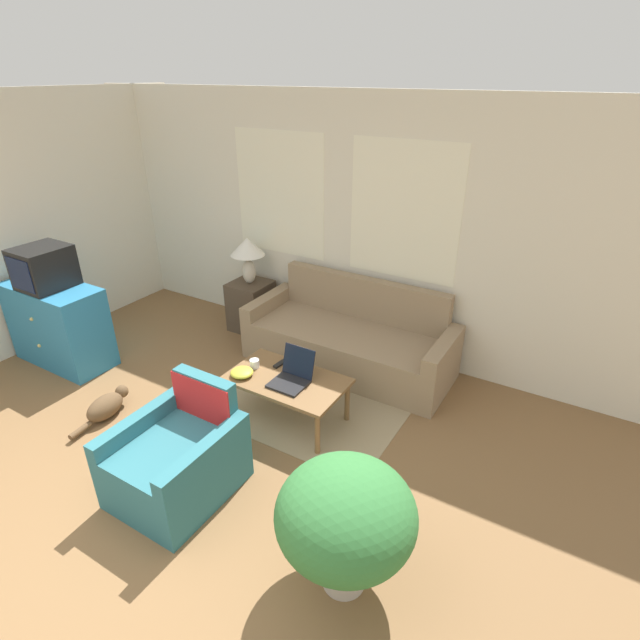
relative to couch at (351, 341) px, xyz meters
name	(u,v)px	position (x,y,z in m)	size (l,w,h in m)	color
ground_plane	(71,574)	(-0.32, -3.04, -0.26)	(16.00, 16.00, 0.00)	brown
wall_back	(346,227)	(-0.32, 0.42, 1.04)	(6.70, 0.06, 2.60)	silver
wall_left	(17,228)	(-3.19, -1.32, 1.04)	(0.05, 4.44, 2.60)	silver
rug	(318,389)	(-0.04, -0.58, -0.26)	(1.81, 1.80, 0.01)	#9E8966
couch	(351,341)	(0.00, 0.00, 0.00)	(2.10, 0.82, 0.86)	#937A5B
armchair	(180,458)	(-0.24, -2.15, 0.00)	(0.72, 0.83, 0.78)	#2D6B75
tv_dresser	(59,325)	(-2.58, -1.48, 0.16)	(1.07, 0.51, 0.84)	teal
television	(44,267)	(-2.58, -1.49, 0.78)	(0.43, 0.47, 0.40)	black
side_table	(251,306)	(-1.37, 0.10, 0.02)	(0.43, 0.43, 0.58)	#4C3D2D
table_lamp	(248,251)	(-1.37, 0.10, 0.69)	(0.38, 0.38, 0.53)	beige
coffee_table	(287,383)	(-0.04, -1.10, 0.11)	(1.00, 0.59, 0.41)	brown
laptop	(292,376)	(0.03, -1.11, 0.21)	(0.29, 0.33, 0.27)	black
cup_navy	(254,364)	(-0.38, -1.09, 0.19)	(0.08, 0.08, 0.07)	white
snack_bowl	(242,372)	(-0.39, -1.26, 0.18)	(0.20, 0.20, 0.06)	gold
tv_remote	(280,364)	(-0.21, -0.94, 0.16)	(0.06, 0.15, 0.02)	black
potted_plant	(346,518)	(1.13, -2.23, 0.27)	(0.79, 0.79, 0.85)	#BCB2A3
cat_black	(106,406)	(-1.43, -1.90, -0.16)	(0.24, 0.65, 0.20)	brown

